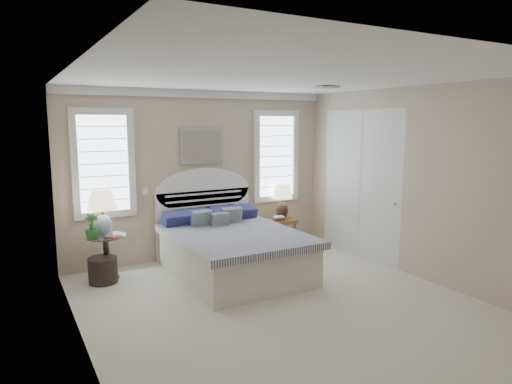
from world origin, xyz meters
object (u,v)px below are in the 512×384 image
(floor_pot, at_px, (103,270))
(lamp_right, at_px, (282,197))
(nightstand_right, at_px, (280,228))
(bed, at_px, (230,247))
(side_table_left, at_px, (106,252))
(lamp_left, at_px, (102,208))

(floor_pot, xyz_separation_m, lamp_right, (3.14, 0.35, 0.72))
(nightstand_right, xyz_separation_m, floor_pot, (-3.03, -0.24, -0.21))
(bed, distance_m, nightstand_right, 1.47)
(side_table_left, distance_m, lamp_right, 3.11)
(side_table_left, xyz_separation_m, nightstand_right, (2.95, 0.10, -0.00))
(lamp_left, height_order, lamp_right, lamp_left)
(side_table_left, bearing_deg, nightstand_right, 1.94)
(bed, distance_m, side_table_left, 1.75)
(nightstand_right, height_order, floor_pot, nightstand_right)
(bed, xyz_separation_m, lamp_right, (1.41, 0.81, 0.51))
(nightstand_right, distance_m, floor_pot, 3.05)
(bed, xyz_separation_m, lamp_left, (-1.67, 0.59, 0.64))
(lamp_left, bearing_deg, floor_pot, -113.18)
(nightstand_right, bearing_deg, bed, -151.97)
(side_table_left, bearing_deg, bed, -19.74)
(floor_pot, height_order, lamp_left, lamp_left)
(nightstand_right, distance_m, lamp_right, 0.54)
(lamp_left, bearing_deg, bed, -19.47)
(side_table_left, height_order, lamp_right, lamp_right)
(side_table_left, bearing_deg, floor_pot, -121.46)
(bed, relative_size, lamp_right, 3.74)
(side_table_left, bearing_deg, lamp_left, -179.97)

